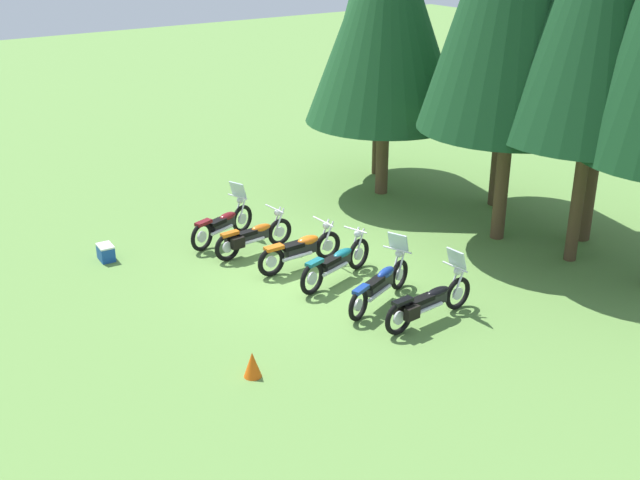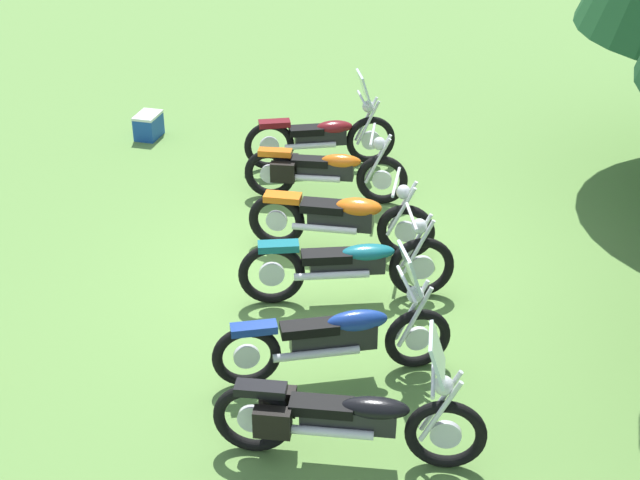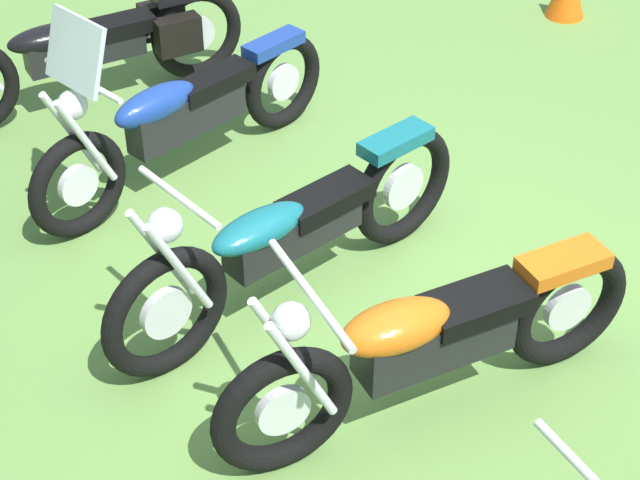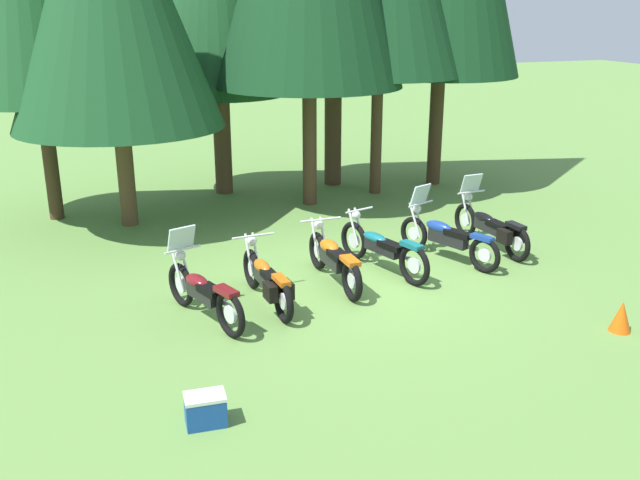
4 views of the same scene
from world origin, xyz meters
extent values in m
plane|color=#608C42|center=(0.00, 0.00, 0.00)|extent=(80.00, 80.00, 0.00)
torus|color=black|center=(-0.55, 0.77, 0.35)|extent=(0.13, 0.69, 0.69)
cylinder|color=silver|center=(-0.55, 0.77, 0.35)|extent=(0.05, 0.26, 0.26)
torus|color=black|center=(-0.52, -0.79, 0.35)|extent=(0.13, 0.69, 0.69)
cylinder|color=silver|center=(-0.52, -0.79, 0.35)|extent=(0.05, 0.26, 0.26)
cube|color=black|center=(-0.54, -0.01, 0.46)|extent=(0.24, 0.78, 0.26)
ellipsoid|color=#D16014|center=(-0.54, 0.21, 0.62)|extent=(0.29, 0.55, 0.20)
cube|color=black|center=(-0.53, -0.22, 0.59)|extent=(0.27, 0.52, 0.10)
cube|color=#D16014|center=(-0.53, -0.71, 0.67)|extent=(0.21, 0.44, 0.08)
cylinder|color=silver|center=(-0.63, 0.71, 0.64)|extent=(0.05, 0.34, 0.65)
cylinder|color=silver|center=(-0.46, 0.71, 0.64)|extent=(0.05, 0.34, 0.65)
cylinder|color=silver|center=(-0.55, 0.63, 0.98)|extent=(0.77, 0.05, 0.04)
sphere|color=silver|center=(-0.55, 0.72, 0.86)|extent=(0.17, 0.17, 0.17)
cylinder|color=silver|center=(-0.39, -0.18, 0.37)|extent=(0.09, 0.77, 0.08)
torus|color=black|center=(0.28, 1.04, 0.36)|extent=(0.30, 0.73, 0.73)
cylinder|color=silver|center=(0.28, 1.04, 0.36)|extent=(0.13, 0.28, 0.28)
torus|color=black|center=(0.73, -0.55, 0.36)|extent=(0.30, 0.73, 0.73)
cylinder|color=silver|center=(0.73, -0.55, 0.36)|extent=(0.13, 0.28, 0.28)
cube|color=black|center=(0.50, 0.24, 0.46)|extent=(0.41, 0.84, 0.21)
ellipsoid|color=#14606B|center=(0.44, 0.46, 0.59)|extent=(0.39, 0.62, 0.16)
cube|color=black|center=(0.57, 0.03, 0.56)|extent=(0.36, 0.59, 0.10)
cube|color=#14606B|center=(0.71, -0.47, 0.71)|extent=(0.29, 0.47, 0.08)
cylinder|color=silver|center=(0.23, 0.96, 0.66)|extent=(0.13, 0.33, 0.65)
cylinder|color=silver|center=(0.36, 1.00, 0.66)|extent=(0.13, 0.33, 0.65)
cylinder|color=silver|center=(0.32, 0.90, 1.00)|extent=(0.61, 0.21, 0.04)
sphere|color=silver|center=(0.29, 0.99, 0.88)|extent=(0.21, 0.21, 0.17)
cylinder|color=silver|center=(0.67, 0.10, 0.38)|extent=(0.30, 0.81, 0.08)
torus|color=black|center=(1.60, 1.13, 0.33)|extent=(0.34, 0.66, 0.67)
cylinder|color=silver|center=(1.60, 1.13, 0.33)|extent=(0.14, 0.25, 0.25)
torus|color=black|center=(2.20, -0.44, 0.33)|extent=(0.34, 0.66, 0.67)
cylinder|color=silver|center=(2.20, -0.44, 0.33)|extent=(0.14, 0.25, 0.25)
cube|color=black|center=(1.90, 0.34, 0.45)|extent=(0.46, 0.84, 0.27)
ellipsoid|color=navy|center=(1.82, 0.56, 0.61)|extent=(0.41, 0.63, 0.21)
cube|color=black|center=(1.98, 0.13, 0.58)|extent=(0.39, 0.59, 0.10)
cube|color=navy|center=(2.17, -0.37, 0.64)|extent=(0.31, 0.47, 0.08)
cylinder|color=silver|center=(1.56, 1.05, 0.63)|extent=(0.16, 0.33, 0.65)
cylinder|color=silver|center=(1.68, 1.10, 0.63)|extent=(0.16, 0.33, 0.65)
cylinder|color=silver|center=(1.65, 1.00, 0.97)|extent=(0.64, 0.28, 0.04)
sphere|color=silver|center=(1.61, 1.08, 0.85)|extent=(0.22, 0.22, 0.17)
cylinder|color=silver|center=(2.07, 0.21, 0.35)|extent=(0.37, 0.81, 0.08)
cube|color=silver|center=(1.64, 1.02, 1.15)|extent=(0.47, 0.30, 0.39)
torus|color=black|center=(3.10, -0.15, 0.35)|extent=(0.15, 0.71, 0.70)
cylinder|color=silver|center=(3.10, -0.15, 0.35)|extent=(0.07, 0.27, 0.27)
cube|color=black|center=(3.04, 0.68, 0.45)|extent=(0.24, 0.83, 0.22)
ellipsoid|color=black|center=(3.03, 0.91, 0.58)|extent=(0.27, 0.60, 0.17)
cube|color=black|center=(3.06, 0.45, 0.55)|extent=(0.25, 0.56, 0.10)
cylinder|color=silver|center=(3.17, 0.50, 0.37)|extent=(0.13, 0.83, 0.08)
cube|color=black|center=(2.94, 0.04, 0.45)|extent=(0.16, 0.33, 0.26)
cube|color=black|center=(3.23, 0.06, 0.45)|extent=(0.16, 0.33, 0.26)
camera|label=1|loc=(13.05, -8.94, 7.53)|focal=43.83mm
camera|label=2|loc=(9.24, 1.63, 5.66)|focal=52.88mm
camera|label=3|loc=(-3.55, 2.01, 3.81)|focal=58.94mm
camera|label=4|loc=(-4.65, -10.54, 4.61)|focal=39.34mm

